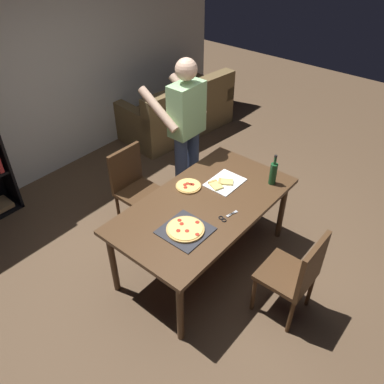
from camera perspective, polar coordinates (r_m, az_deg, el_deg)
ground_plane at (r=4.02m, az=1.67°, el=-9.93°), size 12.00×12.00×0.00m
back_wall at (r=5.02m, az=-23.02°, el=16.56°), size 6.40×0.10×2.80m
dining_table at (r=3.55m, az=1.86°, el=-2.47°), size 1.77×0.96×0.75m
chair_near_camera at (r=3.34m, az=15.17°, el=-11.46°), size 0.42×0.42×0.90m
chair_far_side at (r=4.19m, az=-8.60°, el=1.22°), size 0.42×0.42×0.90m
couch at (r=6.06m, az=-1.91°, el=11.49°), size 1.78×1.02×0.85m
person_serving_pizza at (r=4.16m, az=-0.94°, el=9.33°), size 0.55×0.54×1.75m
pepperoni_pizza_on_tray at (r=3.21m, az=-0.98°, el=-5.57°), size 0.38×0.38×0.04m
pizza_slices_on_towel at (r=3.75m, az=4.62°, el=1.38°), size 0.36×0.28×0.03m
wine_bottle at (r=3.76m, az=11.88°, el=2.76°), size 0.07×0.07×0.32m
kitchen_scissors at (r=3.36m, az=5.02°, el=-3.69°), size 0.20×0.10×0.01m
second_pizza_plain at (r=3.69m, az=-0.53°, el=0.89°), size 0.24×0.24×0.03m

